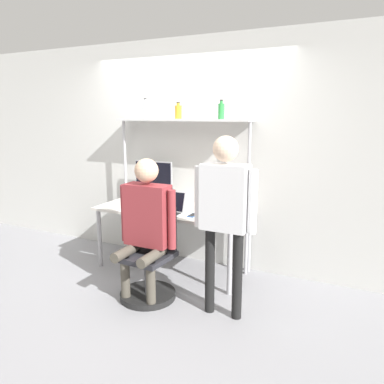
# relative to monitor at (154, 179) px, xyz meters

# --- Properties ---
(ground_plane) EXTENTS (12.00, 12.00, 0.00)m
(ground_plane) POSITION_rel_monitor_xyz_m (0.40, -0.63, -1.02)
(ground_plane) COLOR gray
(wall_back) EXTENTS (8.00, 0.06, 2.70)m
(wall_back) POSITION_rel_monitor_xyz_m (0.40, 0.18, 0.33)
(wall_back) COLOR silver
(wall_back) RESTS_ON ground_plane
(desk) EXTENTS (1.78, 0.76, 0.74)m
(desk) POSITION_rel_monitor_xyz_m (0.40, -0.23, -0.35)
(desk) COLOR beige
(desk) RESTS_ON ground_plane
(shelf_unit) EXTENTS (1.69, 0.26, 1.76)m
(shelf_unit) POSITION_rel_monitor_xyz_m (0.40, 0.01, 0.48)
(shelf_unit) COLOR silver
(shelf_unit) RESTS_ON ground_plane
(monitor) EXTENTS (0.52, 0.20, 0.51)m
(monitor) POSITION_rel_monitor_xyz_m (0.00, 0.00, 0.00)
(monitor) COLOR #B7B7BC
(monitor) RESTS_ON desk
(laptop) EXTENTS (0.35, 0.24, 0.24)m
(laptop) POSITION_rel_monitor_xyz_m (0.45, -0.39, -0.22)
(laptop) COLOR #BCBCC1
(laptop) RESTS_ON desk
(cell_phone) EXTENTS (0.07, 0.15, 0.01)m
(cell_phone) POSITION_rel_monitor_xyz_m (0.74, -0.40, -0.28)
(cell_phone) COLOR #264C8C
(cell_phone) RESTS_ON desk
(office_chair) EXTENTS (0.56, 0.56, 0.92)m
(office_chair) POSITION_rel_monitor_xyz_m (0.52, -0.94, -0.74)
(office_chair) COLOR black
(office_chair) RESTS_ON ground_plane
(person_seated) EXTENTS (0.62, 0.48, 1.41)m
(person_seated) POSITION_rel_monitor_xyz_m (0.51, -0.98, -0.19)
(person_seated) COLOR #4C473D
(person_seated) RESTS_ON ground_plane
(person_standing) EXTENTS (0.58, 0.22, 1.65)m
(person_standing) POSITION_rel_monitor_xyz_m (1.31, -0.95, 0.03)
(person_standing) COLOR black
(person_standing) RESTS_ON ground_plane
(bottle_clear) EXTENTS (0.07, 0.07, 0.24)m
(bottle_clear) POSITION_rel_monitor_xyz_m (-0.10, 0.01, 0.84)
(bottle_clear) COLOR silver
(bottle_clear) RESTS_ON shelf_unit
(bottle_amber) EXTENTS (0.08, 0.08, 0.19)m
(bottle_amber) POSITION_rel_monitor_xyz_m (0.35, 0.01, 0.82)
(bottle_amber) COLOR gold
(bottle_amber) RESTS_ON shelf_unit
(bottle_green) EXTENTS (0.07, 0.07, 0.21)m
(bottle_green) POSITION_rel_monitor_xyz_m (0.89, 0.01, 0.83)
(bottle_green) COLOR #2D8C3F
(bottle_green) RESTS_ON shelf_unit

